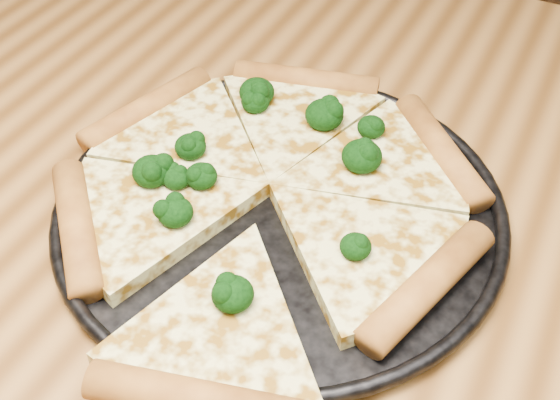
% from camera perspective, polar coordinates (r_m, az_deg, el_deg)
% --- Properties ---
extents(dining_table, '(1.20, 0.90, 0.75)m').
position_cam_1_polar(dining_table, '(0.61, 2.76, -9.59)').
color(dining_table, brown).
rests_on(dining_table, ground).
extents(pizza_pan, '(0.35, 0.35, 0.02)m').
position_cam_1_polar(pizza_pan, '(0.56, -0.00, -0.62)').
color(pizza_pan, black).
rests_on(pizza_pan, dining_table).
extents(pizza, '(0.34, 0.38, 0.03)m').
position_cam_1_polar(pizza, '(0.56, -1.02, 0.58)').
color(pizza, '#E0DC89').
rests_on(pizza, pizza_pan).
extents(broccoli_florets, '(0.20, 0.24, 0.02)m').
position_cam_1_polar(broccoli_florets, '(0.58, -1.49, 3.34)').
color(broccoli_florets, black).
rests_on(broccoli_florets, pizza).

